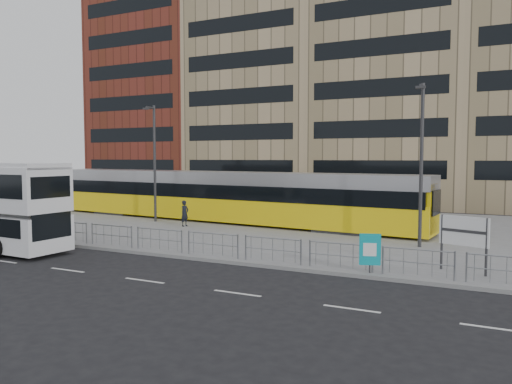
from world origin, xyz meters
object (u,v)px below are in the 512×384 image
at_px(station_sign, 464,234).
at_px(lamp_post_west, 154,159).
at_px(tram, 217,196).
at_px(pedestrian, 185,213).
at_px(lamp_post_east, 421,158).
at_px(ad_panel, 370,250).
at_px(traffic_light_west, 34,202).

distance_m(station_sign, lamp_post_west, 22.00).
xyz_separation_m(tram, pedestrian, (-0.49, -3.27, -0.91)).
relative_size(station_sign, lamp_post_west, 0.27).
bearing_deg(lamp_post_west, lamp_post_east, -7.04).
height_order(ad_panel, pedestrian, pedestrian).
distance_m(traffic_light_west, lamp_post_west, 8.87).
height_order(station_sign, traffic_light_west, traffic_light_west).
bearing_deg(pedestrian, traffic_light_west, 151.45).
relative_size(ad_panel, traffic_light_west, 0.50).
distance_m(traffic_light_west, lamp_post_east, 21.49).
distance_m(station_sign, ad_panel, 3.73).
relative_size(tram, station_sign, 13.46).
xyz_separation_m(tram, traffic_light_west, (-6.04, -10.39, 0.21)).
distance_m(pedestrian, lamp_post_west, 4.97).
bearing_deg(tram, ad_panel, -34.13).
distance_m(tram, lamp_post_east, 15.36).
relative_size(ad_panel, lamp_post_east, 0.19).
relative_size(lamp_post_west, lamp_post_east, 0.99).
distance_m(tram, station_sign, 19.29).
height_order(station_sign, ad_panel, station_sign).
xyz_separation_m(pedestrian, lamp_post_east, (14.95, -1.16, 3.61)).
bearing_deg(station_sign, traffic_light_west, -159.53).
xyz_separation_m(station_sign, lamp_post_east, (-2.35, 5.03, 2.92)).
xyz_separation_m(lamp_post_west, lamp_post_east, (18.22, -2.25, 0.03)).
xyz_separation_m(station_sign, pedestrian, (-17.30, 6.18, -0.69)).
bearing_deg(lamp_post_east, ad_panel, -97.84).
bearing_deg(traffic_light_west, station_sign, -17.79).
bearing_deg(ad_panel, tram, 121.94).
distance_m(tram, pedestrian, 3.43).
bearing_deg(station_sign, tram, 168.75).
distance_m(ad_panel, traffic_light_west, 19.62).
height_order(tram, lamp_post_west, lamp_post_west).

